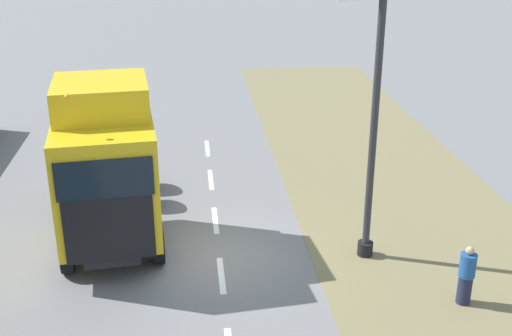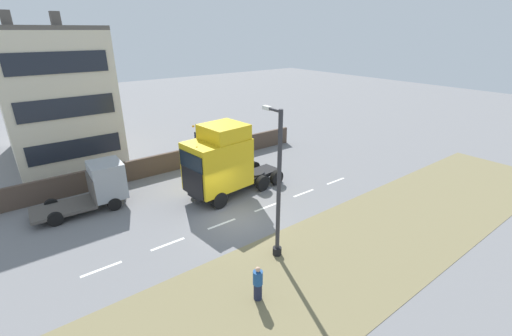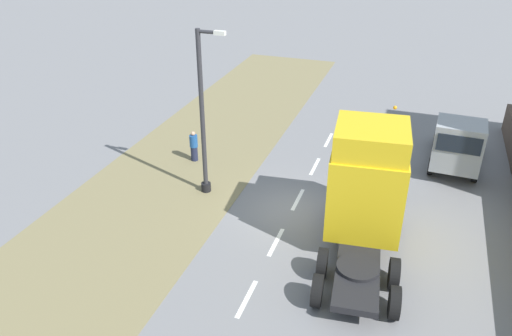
# 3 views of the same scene
# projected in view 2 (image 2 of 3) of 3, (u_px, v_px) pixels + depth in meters

# --- Properties ---
(ground_plane) EXTENTS (120.00, 120.00, 0.00)m
(ground_plane) POSITION_uv_depth(u_px,v_px,m) (235.00, 219.00, 19.57)
(ground_plane) COLOR slate
(ground_plane) RESTS_ON ground
(grass_verge) EXTENTS (7.00, 44.00, 0.01)m
(grass_verge) POSITION_uv_depth(u_px,v_px,m) (311.00, 274.00, 15.15)
(grass_verge) COLOR olive
(grass_verge) RESTS_ON ground
(lane_markings) EXTENTS (0.16, 17.80, 0.00)m
(lane_markings) POSITION_uv_depth(u_px,v_px,m) (245.00, 215.00, 19.97)
(lane_markings) COLOR white
(lane_markings) RESTS_ON ground
(boundary_wall) EXTENTS (0.25, 24.00, 1.47)m
(boundary_wall) POSITION_uv_depth(u_px,v_px,m) (168.00, 162.00, 25.92)
(boundary_wall) COLOR #4C3D33
(boundary_wall) RESTS_ON ground
(building_block) EXTENTS (11.38, 7.33, 11.44)m
(building_block) POSITION_uv_depth(u_px,v_px,m) (53.00, 94.00, 27.88)
(building_block) COLOR beige
(building_block) RESTS_ON ground
(lorry_cab) EXTENTS (3.27, 7.10, 4.86)m
(lorry_cab) POSITION_uv_depth(u_px,v_px,m) (221.00, 162.00, 21.41)
(lorry_cab) COLOR black
(lorry_cab) RESTS_ON ground
(flatbed_truck) EXTENTS (2.34, 5.32, 2.75)m
(flatbed_truck) POSITION_uv_depth(u_px,v_px,m) (100.00, 184.00, 20.51)
(flatbed_truck) COLOR #999EA3
(flatbed_truck) RESTS_ON ground
(parked_car) EXTENTS (2.19, 4.81, 1.96)m
(parked_car) POSITION_uv_depth(u_px,v_px,m) (211.00, 142.00, 29.81)
(parked_car) COLOR navy
(parked_car) RESTS_ON ground
(lamp_post) EXTENTS (1.33, 0.42, 7.07)m
(lamp_post) POSITION_uv_depth(u_px,v_px,m) (278.00, 195.00, 15.32)
(lamp_post) COLOR black
(lamp_post) RESTS_ON ground
(pedestrian) EXTENTS (0.39, 0.39, 1.55)m
(pedestrian) POSITION_uv_depth(u_px,v_px,m) (258.00, 284.00, 13.48)
(pedestrian) COLOR #1E233D
(pedestrian) RESTS_ON ground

